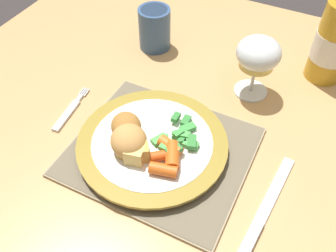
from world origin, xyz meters
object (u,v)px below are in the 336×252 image
object	(u,v)px
fork	(69,112)
dinner_plate	(152,144)
dining_table	(215,143)
wine_glass	(258,56)
table_knife	(263,214)
drinking_cup	(155,28)

from	to	relation	value
fork	dinner_plate	bearing A→B (deg)	-3.04
dining_table	wine_glass	size ratio (longest dim) A/B	9.36
table_knife	drinking_cup	xyz separation A→B (m)	(-0.35, 0.32, 0.05)
dinner_plate	wine_glass	bearing A→B (deg)	64.76
dinner_plate	wine_glass	world-z (taller)	wine_glass
table_knife	dinner_plate	bearing A→B (deg)	169.83
table_knife	drinking_cup	bearing A→B (deg)	138.21
dining_table	wine_glass	xyz separation A→B (m)	(0.03, 0.08, 0.19)
dinner_plate	table_knife	size ratio (longest dim) A/B	1.24
dinner_plate	table_knife	xyz separation A→B (m)	(0.21, -0.04, -0.01)
fork	table_knife	size ratio (longest dim) A/B	0.59
dinner_plate	fork	size ratio (longest dim) A/B	2.11
drinking_cup	table_knife	bearing A→B (deg)	-41.79
table_knife	drinking_cup	world-z (taller)	drinking_cup
dinner_plate	table_knife	world-z (taller)	dinner_plate
dining_table	drinking_cup	xyz separation A→B (m)	(-0.21, 0.13, 0.15)
fork	wine_glass	distance (m)	0.38
table_knife	drinking_cup	distance (m)	0.48
dining_table	table_knife	bearing A→B (deg)	-52.56
dinner_plate	dining_table	bearing A→B (deg)	63.46
dinner_plate	drinking_cup	world-z (taller)	drinking_cup
wine_glass	drinking_cup	xyz separation A→B (m)	(-0.25, 0.05, -0.04)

